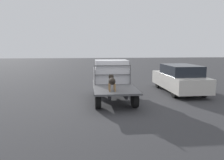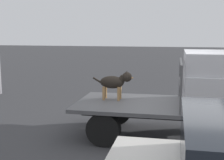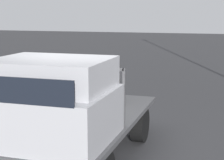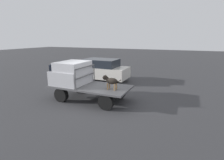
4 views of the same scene
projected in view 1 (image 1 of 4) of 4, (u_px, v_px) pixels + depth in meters
ground_plane at (113, 101)px, 10.43m from camera, size 80.00×80.00×0.00m
flatbed_truck at (113, 89)px, 10.35m from camera, size 3.91×1.88×0.75m
truck_cab at (111, 71)px, 11.31m from camera, size 1.55×1.76×1.14m
truck_headboard at (113, 72)px, 10.51m from camera, size 0.04×1.76×0.93m
dog at (112, 81)px, 9.10m from camera, size 0.96×0.29×0.68m
parked_sedan at (179, 78)px, 12.30m from camera, size 4.33×1.83×1.57m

